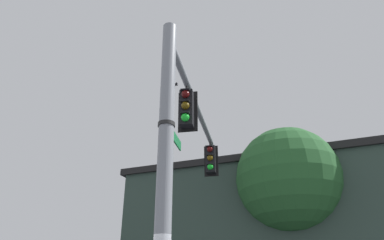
# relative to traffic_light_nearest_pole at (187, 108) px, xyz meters

# --- Properties ---
(signal_pole) EXTENTS (0.32, 0.32, 7.22)m
(signal_pole) POSITION_rel_traffic_light_nearest_pole_xyz_m (0.03, 1.90, -2.40)
(signal_pole) COLOR gray
(signal_pole) RESTS_ON ground
(mast_arm) EXTENTS (0.29, 6.55, 0.19)m
(mast_arm) POSITION_rel_traffic_light_nearest_pole_xyz_m (-0.02, -1.37, 0.79)
(mast_arm) COLOR gray
(traffic_light_nearest_pole) EXTENTS (0.54, 0.49, 1.31)m
(traffic_light_nearest_pole) POSITION_rel_traffic_light_nearest_pole_xyz_m (0.00, 0.00, 0.00)
(traffic_light_nearest_pole) COLOR black
(traffic_light_mid_inner) EXTENTS (0.54, 0.49, 1.31)m
(traffic_light_mid_inner) POSITION_rel_traffic_light_nearest_pole_xyz_m (-0.07, -4.29, 0.00)
(traffic_light_mid_inner) COLOR black
(street_name_sign) EXTENTS (0.36, 1.44, 0.22)m
(street_name_sign) POSITION_rel_traffic_light_nearest_pole_xyz_m (0.03, 1.60, -1.36)
(street_name_sign) COLOR #147238
(bird_flying) EXTENTS (0.23, 0.28, 0.10)m
(bird_flying) POSITION_rel_traffic_light_nearest_pole_xyz_m (1.07, -3.07, 2.70)
(bird_flying) COLOR black
(tree_by_storefront) EXTENTS (4.16, 4.16, 7.60)m
(tree_by_storefront) POSITION_rel_traffic_light_nearest_pole_xyz_m (-2.98, -5.81, -0.50)
(tree_by_storefront) COLOR #4C3823
(tree_by_storefront) RESTS_ON ground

